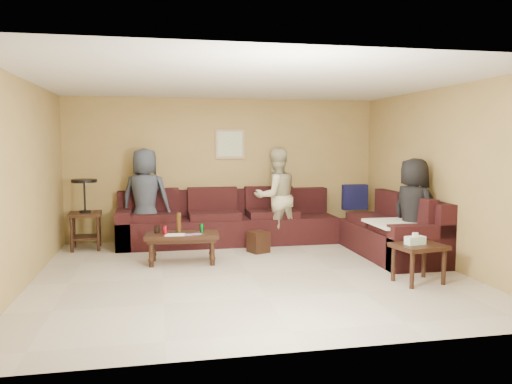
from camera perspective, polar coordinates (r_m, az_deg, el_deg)
room at (r=6.45m, az=-0.72°, el=5.07°), size 5.60×5.50×2.50m
sectional_sofa at (r=8.23m, az=2.96°, el=-4.14°), size 4.65×2.90×0.97m
coffee_table at (r=7.26m, az=-8.47°, el=-5.19°), size 1.07×0.59×0.71m
end_table_left at (r=8.51m, az=-18.94°, el=-2.27°), size 0.53×0.53×1.14m
side_table_right at (r=6.49m, az=18.05°, el=-6.28°), size 0.66×0.57×0.63m
waste_bin at (r=7.91m, az=0.27°, el=-5.72°), size 0.36×0.36×0.33m
wall_art at (r=8.91m, az=-2.99°, el=5.50°), size 0.52×0.04×0.52m
person_left at (r=8.43m, az=-12.52°, el=-0.65°), size 0.91×0.71×1.64m
person_middle at (r=8.44m, az=2.29°, el=-0.54°), size 0.92×0.79×1.63m
person_right at (r=7.53m, az=17.53°, el=-2.03°), size 0.68×0.85×1.51m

